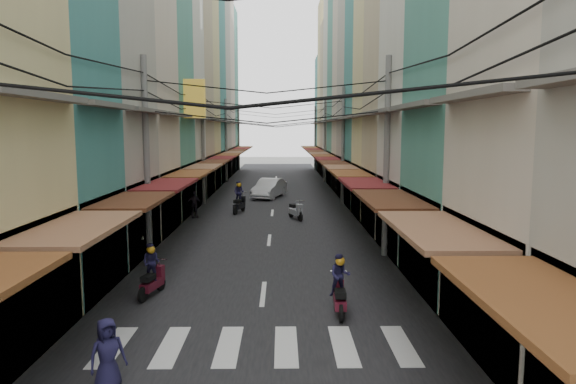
{
  "coord_description": "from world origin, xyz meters",
  "views": [
    {
      "loc": [
        0.6,
        -17.93,
        5.26
      ],
      "look_at": [
        0.89,
        5.83,
        2.34
      ],
      "focal_mm": 32.0,
      "sensor_mm": 36.0,
      "label": 1
    }
  ],
  "objects": [
    {
      "name": "pedestrians",
      "position": [
        -4.07,
        4.81,
        1.04
      ],
      "size": [
        13.88,
        21.25,
        2.25
      ],
      "color": "black",
      "rests_on": "ground"
    },
    {
      "name": "parked_scooters",
      "position": [
        4.26,
        -3.86,
        0.45
      ],
      "size": [
        12.86,
        11.55,
        0.93
      ],
      "color": "black",
      "rests_on": "ground"
    },
    {
      "name": "building_row_right",
      "position": [
        7.92,
        16.45,
        9.41
      ],
      "size": [
        7.8,
        68.98,
        22.59
      ],
      "color": "teal",
      "rests_on": "ground"
    },
    {
      "name": "sidewalk_right",
      "position": [
        6.5,
        20.0,
        0.03
      ],
      "size": [
        3.0,
        80.0,
        0.06
      ],
      "primitive_type": "cube",
      "color": "slate",
      "rests_on": "ground"
    },
    {
      "name": "sidewalk_left",
      "position": [
        -6.5,
        20.0,
        0.03
      ],
      "size": [
        3.0,
        80.0,
        0.06
      ],
      "primitive_type": "cube",
      "color": "slate",
      "rests_on": "ground"
    },
    {
      "name": "traffic_sign",
      "position": [
        5.28,
        -4.83,
        2.18
      ],
      "size": [
        0.1,
        0.65,
        2.99
      ],
      "color": "slate",
      "rests_on": "ground"
    },
    {
      "name": "ground",
      "position": [
        0.0,
        0.0,
        0.0
      ],
      "size": [
        160.0,
        160.0,
        0.0
      ],
      "primitive_type": "plane",
      "color": "slate",
      "rests_on": "ground"
    },
    {
      "name": "building_row_left",
      "position": [
        -7.92,
        16.56,
        9.78
      ],
      "size": [
        7.8,
        67.67,
        23.7
      ],
      "color": "beige",
      "rests_on": "ground"
    },
    {
      "name": "moving_scooters",
      "position": [
        -0.8,
        5.67,
        0.56
      ],
      "size": [
        6.25,
        19.72,
        2.0
      ],
      "color": "black",
      "rests_on": "ground"
    },
    {
      "name": "white_car",
      "position": [
        -0.36,
        21.25,
        0.0
      ],
      "size": [
        5.59,
        3.44,
        1.84
      ],
      "primitive_type": "imported",
      "rotation": [
        0.0,
        0.0,
        -0.29
      ],
      "color": "silver",
      "rests_on": "ground"
    },
    {
      "name": "road",
      "position": [
        0.0,
        20.0,
        0.01
      ],
      "size": [
        10.0,
        80.0,
        0.02
      ],
      "primitive_type": "cube",
      "color": "black",
      "rests_on": "ground"
    },
    {
      "name": "market_umbrella",
      "position": [
        7.05,
        -6.2,
        2.17
      ],
      "size": [
        2.34,
        2.34,
        2.46
      ],
      "color": "#B2B2B7",
      "rests_on": "ground"
    },
    {
      "name": "crosswalk",
      "position": [
        -0.0,
        -6.0,
        0.03
      ],
      "size": [
        7.55,
        2.4,
        0.01
      ],
      "color": "silver",
      "rests_on": "ground"
    },
    {
      "name": "utility_poles",
      "position": [
        0.0,
        15.01,
        6.59
      ],
      "size": [
        10.2,
        66.13,
        8.2
      ],
      "color": "slate",
      "rests_on": "ground"
    },
    {
      "name": "bicycle",
      "position": [
        7.38,
        3.0,
        0.0
      ],
      "size": [
        1.66,
        0.91,
        1.08
      ],
      "primitive_type": "imported",
      "rotation": [
        0.0,
        0.0,
        1.79
      ],
      "color": "black",
      "rests_on": "ground"
    }
  ]
}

